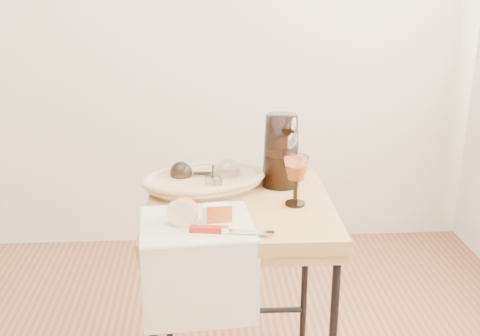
{
  "coord_description": "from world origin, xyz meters",
  "views": [
    {
      "loc": [
        0.41,
        -1.14,
        1.4
      ],
      "look_at": [
        0.52,
        0.5,
        0.84
      ],
      "focal_mm": 44.18,
      "sensor_mm": 36.0,
      "label": 1
    }
  ],
  "objects_px": {
    "goblet_lying_b": "(222,176)",
    "pitcher": "(281,151)",
    "bread_basket": "(205,182)",
    "wine_goblet": "(296,181)",
    "tea_towel": "(196,223)",
    "side_table": "(240,306)",
    "goblet_lying_a": "(195,173)",
    "apple_half": "(183,211)",
    "table_knife": "(228,230)"
  },
  "relations": [
    {
      "from": "goblet_lying_a",
      "to": "bread_basket",
      "type": "bearing_deg",
      "value": 160.38
    },
    {
      "from": "tea_towel",
      "to": "pitcher",
      "type": "bearing_deg",
      "value": 42.93
    },
    {
      "from": "tea_towel",
      "to": "apple_half",
      "type": "height_order",
      "value": "apple_half"
    },
    {
      "from": "goblet_lying_b",
      "to": "apple_half",
      "type": "distance_m",
      "value": 0.29
    },
    {
      "from": "side_table",
      "to": "tea_towel",
      "type": "bearing_deg",
      "value": -131.02
    },
    {
      "from": "goblet_lying_b",
      "to": "apple_half",
      "type": "relative_size",
      "value": 1.48
    },
    {
      "from": "apple_half",
      "to": "wine_goblet",
      "type": "bearing_deg",
      "value": 36.76
    },
    {
      "from": "tea_towel",
      "to": "bread_basket",
      "type": "height_order",
      "value": "bread_basket"
    },
    {
      "from": "side_table",
      "to": "goblet_lying_a",
      "type": "xyz_separation_m",
      "value": [
        -0.14,
        0.15,
        0.41
      ]
    },
    {
      "from": "tea_towel",
      "to": "apple_half",
      "type": "relative_size",
      "value": 3.52
    },
    {
      "from": "bread_basket",
      "to": "tea_towel",
      "type": "bearing_deg",
      "value": -114.02
    },
    {
      "from": "side_table",
      "to": "table_knife",
      "type": "height_order",
      "value": "table_knife"
    },
    {
      "from": "pitcher",
      "to": "side_table",
      "type": "bearing_deg",
      "value": -112.95
    },
    {
      "from": "wine_goblet",
      "to": "table_knife",
      "type": "distance_m",
      "value": 0.3
    },
    {
      "from": "goblet_lying_a",
      "to": "apple_half",
      "type": "distance_m",
      "value": 0.31
    },
    {
      "from": "goblet_lying_a",
      "to": "apple_half",
      "type": "xyz_separation_m",
      "value": [
        -0.03,
        -0.31,
        -0.0
      ]
    },
    {
      "from": "side_table",
      "to": "pitcher",
      "type": "bearing_deg",
      "value": 46.3
    },
    {
      "from": "bread_basket",
      "to": "side_table",
      "type": "bearing_deg",
      "value": -69.82
    },
    {
      "from": "side_table",
      "to": "goblet_lying_b",
      "type": "xyz_separation_m",
      "value": [
        -0.05,
        0.11,
        0.41
      ]
    },
    {
      "from": "goblet_lying_a",
      "to": "goblet_lying_b",
      "type": "bearing_deg",
      "value": 163.31
    },
    {
      "from": "pitcher",
      "to": "apple_half",
      "type": "relative_size",
      "value": 3.13
    },
    {
      "from": "side_table",
      "to": "table_knife",
      "type": "distance_m",
      "value": 0.44
    },
    {
      "from": "pitcher",
      "to": "apple_half",
      "type": "bearing_deg",
      "value": -114.1
    },
    {
      "from": "side_table",
      "to": "pitcher",
      "type": "height_order",
      "value": "pitcher"
    },
    {
      "from": "wine_goblet",
      "to": "pitcher",
      "type": "bearing_deg",
      "value": 97.21
    },
    {
      "from": "tea_towel",
      "to": "goblet_lying_a",
      "type": "relative_size",
      "value": 2.56
    },
    {
      "from": "goblet_lying_b",
      "to": "table_knife",
      "type": "xyz_separation_m",
      "value": [
        0.0,
        -0.33,
        -0.04
      ]
    },
    {
      "from": "side_table",
      "to": "wine_goblet",
      "type": "bearing_deg",
      "value": -8.28
    },
    {
      "from": "pitcher",
      "to": "table_knife",
      "type": "relative_size",
      "value": 1.24
    },
    {
      "from": "side_table",
      "to": "bread_basket",
      "type": "relative_size",
      "value": 1.98
    },
    {
      "from": "side_table",
      "to": "bread_basket",
      "type": "distance_m",
      "value": 0.42
    },
    {
      "from": "side_table",
      "to": "pitcher",
      "type": "relative_size",
      "value": 2.6
    },
    {
      "from": "tea_towel",
      "to": "bread_basket",
      "type": "relative_size",
      "value": 0.86
    },
    {
      "from": "bread_basket",
      "to": "wine_goblet",
      "type": "distance_m",
      "value": 0.32
    },
    {
      "from": "pitcher",
      "to": "goblet_lying_b",
      "type": "bearing_deg",
      "value": -146.53
    },
    {
      "from": "wine_goblet",
      "to": "goblet_lying_a",
      "type": "bearing_deg",
      "value": 150.73
    },
    {
      "from": "table_knife",
      "to": "goblet_lying_a",
      "type": "bearing_deg",
      "value": 112.87
    },
    {
      "from": "goblet_lying_b",
      "to": "pitcher",
      "type": "relative_size",
      "value": 0.47
    },
    {
      "from": "bread_basket",
      "to": "goblet_lying_a",
      "type": "distance_m",
      "value": 0.04
    },
    {
      "from": "wine_goblet",
      "to": "goblet_lying_b",
      "type": "bearing_deg",
      "value": 148.63
    },
    {
      "from": "bread_basket",
      "to": "apple_half",
      "type": "xyz_separation_m",
      "value": [
        -0.06,
        -0.29,
        0.02
      ]
    },
    {
      "from": "goblet_lying_a",
      "to": "table_knife",
      "type": "relative_size",
      "value": 0.55
    },
    {
      "from": "tea_towel",
      "to": "goblet_lying_b",
      "type": "bearing_deg",
      "value": 67.86
    },
    {
      "from": "goblet_lying_a",
      "to": "table_knife",
      "type": "distance_m",
      "value": 0.38
    },
    {
      "from": "bread_basket",
      "to": "wine_goblet",
      "type": "relative_size",
      "value": 2.33
    },
    {
      "from": "goblet_lying_b",
      "to": "bread_basket",
      "type": "bearing_deg",
      "value": 95.56
    },
    {
      "from": "tea_towel",
      "to": "goblet_lying_a",
      "type": "distance_m",
      "value": 0.3
    },
    {
      "from": "side_table",
      "to": "goblet_lying_a",
      "type": "distance_m",
      "value": 0.46
    },
    {
      "from": "side_table",
      "to": "bread_basket",
      "type": "xyz_separation_m",
      "value": [
        -0.1,
        0.13,
        0.38
      ]
    },
    {
      "from": "wine_goblet",
      "to": "apple_half",
      "type": "xyz_separation_m",
      "value": [
        -0.33,
        -0.14,
        -0.03
      ]
    }
  ]
}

